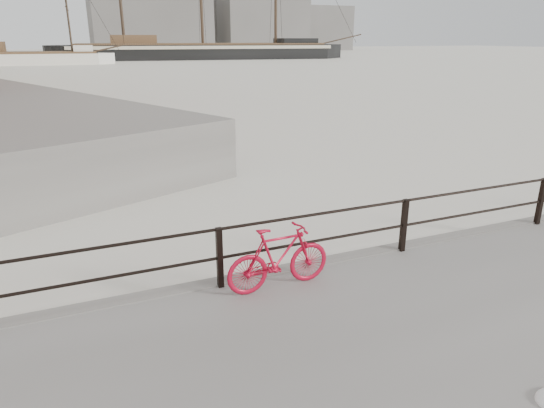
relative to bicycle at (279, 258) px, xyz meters
name	(u,v)px	position (x,y,z in m)	size (l,w,h in m)	color
ground	(395,264)	(2.66, 0.54, -0.87)	(400.00, 400.00, 0.00)	white
guardrail	(404,225)	(2.66, 0.39, -0.02)	(28.00, 0.10, 1.00)	black
bicycle	(279,258)	(0.00, 0.00, 0.00)	(1.71, 0.26, 1.03)	red
barque_black	(204,59)	(24.07, 91.36, -0.87)	(65.38, 21.40, 36.62)	black
schooner_mid	(33,65)	(-6.33, 81.32, -0.87)	(26.46, 11.19, 19.25)	white
industrial_west	(150,19)	(22.66, 140.54, 8.13)	(32.00, 18.00, 18.00)	gray
industrial_mid	(259,11)	(57.66, 145.54, 11.13)	(26.00, 20.00, 24.00)	gray
industrial_east	(316,28)	(80.66, 150.54, 6.13)	(20.00, 16.00, 14.00)	gray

